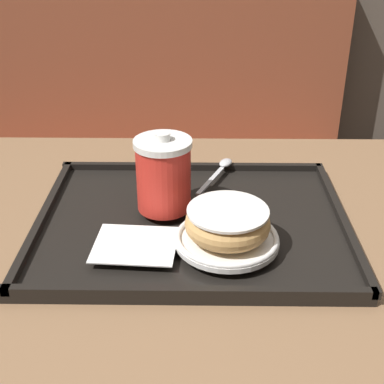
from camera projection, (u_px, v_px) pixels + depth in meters
The scene contains 8 objects.
booth_bench at pixel (148, 199), 1.85m from camera, with size 1.31×0.44×1.00m.
cafe_table at pixel (190, 305), 0.96m from camera, with size 0.95×0.72×0.76m.
serving_tray at pixel (192, 223), 0.86m from camera, with size 0.49×0.39×0.02m.
napkin_paper at pixel (135, 244), 0.78m from camera, with size 0.13×0.11×0.00m.
coffee_cup_front at pixel (164, 174), 0.85m from camera, with size 0.09×0.09×0.13m.
plate_with_chocolate_donut at pixel (227, 239), 0.78m from camera, with size 0.15×0.15×0.01m.
donut_chocolate_glazed at pixel (228, 222), 0.77m from camera, with size 0.12×0.12×0.04m.
spoon at pixel (221, 168), 0.99m from camera, with size 0.07×0.14×0.01m.
Camera 1 is at (0.01, -0.74, 1.22)m, focal length 50.00 mm.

